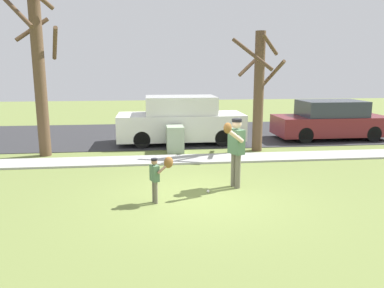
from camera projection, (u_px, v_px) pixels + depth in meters
ground_plane at (188, 161)px, 12.35m from camera, size 48.00×48.00×0.00m
sidewalk_strip at (187, 159)px, 12.44m from camera, size 36.00×1.20×0.06m
road_surface at (176, 134)px, 17.32m from camera, size 36.00×6.80×0.02m
person_adult at (235, 145)px, 9.37m from camera, size 0.64×0.83×1.76m
person_child at (158, 173)px, 8.36m from camera, size 0.56×0.34×1.07m
baseball at (208, 191)px, 9.16m from camera, size 0.07×0.07×0.07m
utility_cabinet at (175, 139)px, 13.62m from camera, size 0.61×0.80×0.94m
street_tree_near at (259, 88)px, 13.41m from camera, size 1.84×1.88×4.26m
street_tree_far at (39, 65)px, 12.48m from camera, size 1.85×1.89×5.84m
parked_van_white at (181, 121)px, 15.09m from camera, size 5.00×1.95×1.88m
parked_suv_maroon at (330, 121)px, 16.01m from camera, size 4.70×1.90×1.63m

